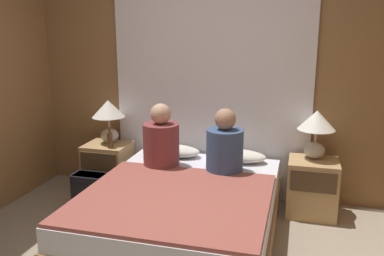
# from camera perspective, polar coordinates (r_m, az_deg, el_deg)

# --- Properties ---
(wall_back) EXTENTS (3.99, 0.06, 2.50)m
(wall_back) POSITION_cam_1_polar(r_m,az_deg,el_deg) (4.33, 2.79, 6.84)
(wall_back) COLOR olive
(wall_back) RESTS_ON ground_plane
(curtain_panel) EXTENTS (2.29, 0.02, 2.22)m
(curtain_panel) POSITION_cam_1_polar(r_m,az_deg,el_deg) (4.29, 2.58, 4.86)
(curtain_panel) COLOR white
(curtain_panel) RESTS_ON ground_plane
(bed) EXTENTS (1.55, 1.96, 0.46)m
(bed) POSITION_cam_1_polar(r_m,az_deg,el_deg) (3.59, -1.25, -11.76)
(bed) COLOR olive
(bed) RESTS_ON ground_plane
(nightstand_left) EXTENTS (0.47, 0.42, 0.55)m
(nightstand_left) POSITION_cam_1_polar(r_m,az_deg,el_deg) (4.59, -11.70, -5.52)
(nightstand_left) COLOR tan
(nightstand_left) RESTS_ON ground_plane
(nightstand_right) EXTENTS (0.47, 0.42, 0.55)m
(nightstand_right) POSITION_cam_1_polar(r_m,az_deg,el_deg) (4.14, 16.49, -8.01)
(nightstand_right) COLOR tan
(nightstand_right) RESTS_ON ground_plane
(lamp_left) EXTENTS (0.35, 0.35, 0.47)m
(lamp_left) POSITION_cam_1_polar(r_m,az_deg,el_deg) (4.50, -11.64, 1.90)
(lamp_left) COLOR #B2A899
(lamp_left) RESTS_ON nightstand_left
(lamp_right) EXTENTS (0.35, 0.35, 0.47)m
(lamp_right) POSITION_cam_1_polar(r_m,az_deg,el_deg) (4.03, 17.05, 0.20)
(lamp_right) COLOR #B2A899
(lamp_right) RESTS_ON nightstand_right
(pillow_left) EXTENTS (0.57, 0.28, 0.12)m
(pillow_left) POSITION_cam_1_polar(r_m,az_deg,el_deg) (4.29, -2.64, -3.21)
(pillow_left) COLOR silver
(pillow_left) RESTS_ON bed
(pillow_right) EXTENTS (0.57, 0.28, 0.12)m
(pillow_right) POSITION_cam_1_polar(r_m,az_deg,el_deg) (4.14, 6.41, -3.91)
(pillow_right) COLOR silver
(pillow_right) RESTS_ON bed
(blanket_on_bed) EXTENTS (1.49, 1.37, 0.03)m
(blanket_on_bed) POSITION_cam_1_polar(r_m,az_deg,el_deg) (3.25, -2.61, -9.78)
(blanket_on_bed) COLOR #994C42
(blanket_on_bed) RESTS_ON bed
(person_left_in_bed) EXTENTS (0.35, 0.35, 0.63)m
(person_left_in_bed) POSITION_cam_1_polar(r_m,az_deg,el_deg) (3.92, -4.34, -1.91)
(person_left_in_bed) COLOR brown
(person_left_in_bed) RESTS_ON bed
(person_right_in_bed) EXTENTS (0.34, 0.34, 0.61)m
(person_right_in_bed) POSITION_cam_1_polar(r_m,az_deg,el_deg) (3.77, 4.62, -2.67)
(person_right_in_bed) COLOR #38517A
(person_right_in_bed) RESTS_ON bed
(beer_bottle_on_left_stand) EXTENTS (0.06, 0.06, 0.22)m
(beer_bottle_on_left_stand) POSITION_cam_1_polar(r_m,az_deg,el_deg) (4.33, -11.44, -1.63)
(beer_bottle_on_left_stand) COLOR #513819
(beer_bottle_on_left_stand) RESTS_ON nightstand_left
(backpack_on_floor) EXTENTS (0.36, 0.20, 0.36)m
(backpack_on_floor) POSITION_cam_1_polar(r_m,az_deg,el_deg) (4.25, -14.00, -8.30)
(backpack_on_floor) COLOR black
(backpack_on_floor) RESTS_ON ground_plane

